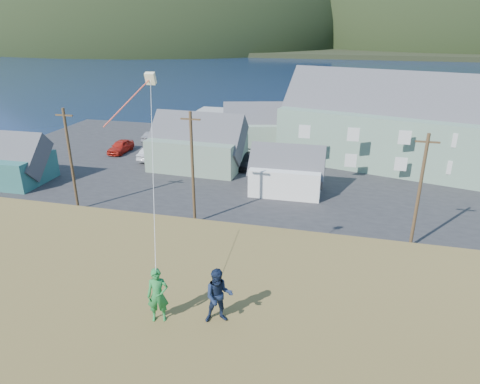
# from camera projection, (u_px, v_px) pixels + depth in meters

# --- Properties ---
(ground) EXTENTS (900.00, 900.00, 0.00)m
(ground) POSITION_uv_depth(u_px,v_px,m) (243.00, 238.00, 33.45)
(ground) COLOR #0A1638
(ground) RESTS_ON ground
(grass_strip) EXTENTS (110.00, 8.00, 0.10)m
(grass_strip) POSITION_uv_depth(u_px,v_px,m) (236.00, 249.00, 31.63)
(grass_strip) COLOR #4C3D19
(grass_strip) RESTS_ON ground
(waterfront_lot) EXTENTS (72.00, 36.00, 0.12)m
(waterfront_lot) POSITION_uv_depth(u_px,v_px,m) (278.00, 169.00, 48.73)
(waterfront_lot) COLOR #28282B
(waterfront_lot) RESTS_ON ground
(wharf) EXTENTS (26.00, 14.00, 0.90)m
(wharf) POSITION_uv_depth(u_px,v_px,m) (265.00, 120.00, 70.64)
(wharf) COLOR gray
(wharf) RESTS_ON ground
(far_shore) EXTENTS (900.00, 320.00, 2.00)m
(far_shore) POSITION_uv_depth(u_px,v_px,m) (344.00, 41.00, 330.08)
(far_shore) COLOR black
(far_shore) RESTS_ON ground
(far_hills) EXTENTS (760.00, 265.00, 143.00)m
(far_hills) POSITION_uv_depth(u_px,v_px,m) (399.00, 44.00, 276.11)
(far_hills) COLOR black
(far_hills) RESTS_ON ground
(lodge) EXTENTS (37.87, 18.85, 12.84)m
(lodge) POSITION_uv_depth(u_px,v_px,m) (448.00, 128.00, 46.30)
(lodge) COLOR gray
(lodge) RESTS_ON waterfront_lot
(shed_teal) EXTENTS (8.31, 5.93, 6.46)m
(shed_teal) POSITION_uv_depth(u_px,v_px,m) (7.00, 160.00, 43.95)
(shed_teal) COLOR #2C6666
(shed_teal) RESTS_ON waterfront_lot
(shed_palegreen_near) EXTENTS (10.77, 7.11, 7.64)m
(shed_palegreen_near) POSITION_uv_depth(u_px,v_px,m) (198.00, 144.00, 48.12)
(shed_palegreen_near) COLOR gray
(shed_palegreen_near) RESTS_ON waterfront_lot
(shed_white) EXTENTS (7.29, 4.92, 5.73)m
(shed_white) POSITION_uv_depth(u_px,v_px,m) (287.00, 171.00, 41.46)
(shed_white) COLOR white
(shed_white) RESTS_ON waterfront_lot
(shed_palegreen_far) EXTENTS (11.63, 8.38, 7.05)m
(shed_palegreen_far) POSITION_uv_depth(u_px,v_px,m) (263.00, 126.00, 56.93)
(shed_palegreen_far) COLOR gray
(shed_palegreen_far) RESTS_ON waterfront_lot
(utility_poles) EXTENTS (28.30, 0.24, 9.29)m
(utility_poles) POSITION_uv_depth(u_px,v_px,m) (214.00, 173.00, 33.70)
(utility_poles) COLOR #47331E
(utility_poles) RESTS_ON waterfront_lot
(parked_cars) EXTENTS (25.69, 13.57, 1.56)m
(parked_cars) POSITION_uv_depth(u_px,v_px,m) (201.00, 149.00, 53.67)
(parked_cars) COLOR black
(parked_cars) RESTS_ON waterfront_lot
(kite_flyer_green) EXTENTS (0.75, 0.61, 1.77)m
(kite_flyer_green) POSITION_uv_depth(u_px,v_px,m) (158.00, 295.00, 12.89)
(kite_flyer_green) COLOR #217B35
(kite_flyer_green) RESTS_ON hillside
(kite_flyer_navy) EXTENTS (1.05, 0.93, 1.79)m
(kite_flyer_navy) POSITION_uv_depth(u_px,v_px,m) (219.00, 296.00, 12.84)
(kite_flyer_navy) COLOR #15213B
(kite_flyer_navy) RESTS_ON hillside
(kite_rig) EXTENTS (2.63, 4.69, 10.68)m
(kite_rig) POSITION_uv_depth(u_px,v_px,m) (147.00, 84.00, 19.65)
(kite_rig) COLOR #F9F6BD
(kite_rig) RESTS_ON ground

